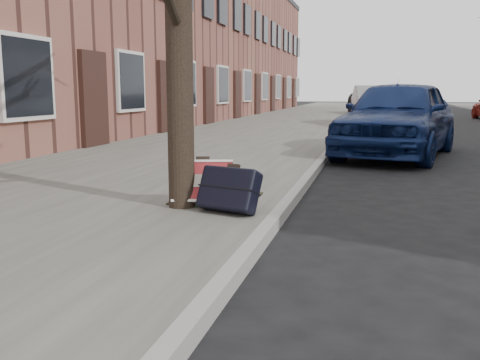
% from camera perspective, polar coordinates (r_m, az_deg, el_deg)
% --- Properties ---
extents(ground, '(120.00, 120.00, 0.00)m').
position_cam_1_polar(ground, '(4.47, 18.31, -7.70)').
color(ground, black).
rests_on(ground, ground).
extents(near_sidewalk, '(5.00, 70.00, 0.12)m').
position_cam_1_polar(near_sidewalk, '(19.60, 4.45, 5.92)').
color(near_sidewalk, slate).
rests_on(near_sidewalk, ground).
extents(house_near, '(6.80, 40.00, 7.00)m').
position_cam_1_polar(house_near, '(22.39, -10.55, 15.05)').
color(house_near, brown).
rests_on(house_near, ground).
extents(dirt_patch, '(0.85, 0.85, 0.02)m').
position_cam_1_polar(dirt_patch, '(5.83, -2.46, -1.95)').
color(dirt_patch, black).
rests_on(dirt_patch, near_sidewalk).
extents(suitcase_red, '(0.67, 0.48, 0.47)m').
position_cam_1_polar(suitcase_red, '(5.47, -4.00, -0.32)').
color(suitcase_red, maroon).
rests_on(suitcase_red, near_sidewalk).
extents(suitcase_navy, '(0.67, 0.50, 0.46)m').
position_cam_1_polar(suitcase_navy, '(5.13, -1.17, -0.97)').
color(suitcase_navy, black).
rests_on(suitcase_navy, near_sidewalk).
extents(car_near_front, '(2.79, 4.79, 1.53)m').
position_cam_1_polar(car_near_front, '(11.01, 16.52, 6.43)').
color(car_near_front, '#0F1F4F').
rests_on(car_near_front, ground).
extents(car_near_mid, '(2.04, 4.58, 1.46)m').
position_cam_1_polar(car_near_mid, '(19.16, 14.50, 7.57)').
color(car_near_mid, '#A5A9AD').
rests_on(car_near_mid, ground).
extents(car_near_back, '(3.92, 6.00, 1.54)m').
position_cam_1_polar(car_near_back, '(27.78, 15.02, 8.14)').
color(car_near_back, '#393A3E').
rests_on(car_near_back, ground).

